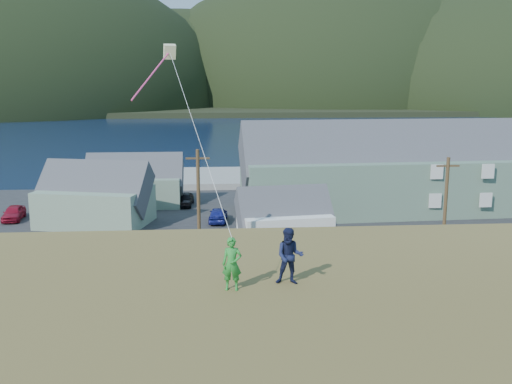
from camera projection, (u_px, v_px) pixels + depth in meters
ground at (227, 285)px, 38.01m from camera, size 900.00×900.00×0.00m
grass_strip at (228, 296)px, 36.05m from camera, size 110.00×8.00×0.10m
waterfront_lot at (223, 222)px, 54.64m from camera, size 72.00×36.00×0.12m
wharf at (176, 178)px, 76.65m from camera, size 26.00×14.00×0.90m
far_shore at (216, 100)px, 360.80m from camera, size 900.00×320.00×2.00m
far_hills at (281, 101)px, 313.56m from camera, size 760.00×265.00×143.00m
lodge at (400, 170)px, 58.41m from camera, size 33.08×10.97×11.47m
shed_palegreen_near at (95, 197)px, 53.11m from camera, size 11.29×8.51×7.35m
shed_white at (284, 220)px, 46.25m from camera, size 8.10×5.88×6.01m
shed_palegreen_far at (135, 182)px, 61.56m from camera, size 10.38×5.98×6.96m
utility_poles at (197, 216)px, 38.49m from camera, size 33.19×0.24×8.94m
parked_cars at (115, 206)px, 57.98m from camera, size 25.76×11.68×1.50m
kite_flyer_green at (232, 264)px, 17.11m from camera, size 0.64×0.47×1.63m
kite_flyer_navy at (290, 256)px, 17.61m from camera, size 0.96×0.80×1.78m
kite_rig at (168, 57)px, 22.03m from camera, size 1.73×3.63×9.09m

